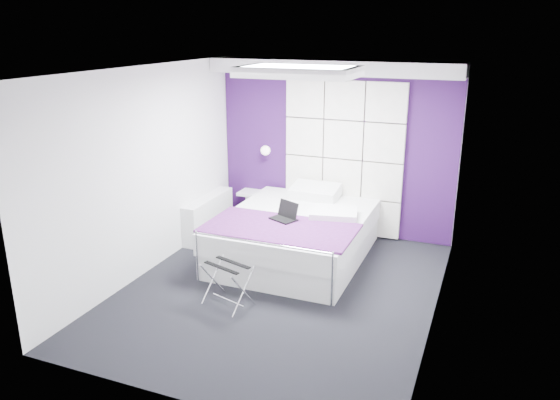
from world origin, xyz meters
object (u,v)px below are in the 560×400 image
(radiator, at_px, (208,216))
(nightstand, at_px, (252,193))
(luggage_rack, at_px, (228,284))
(wall_lamp, at_px, (266,150))
(bed, at_px, (296,234))
(laptop, at_px, (285,215))

(radiator, height_order, nightstand, radiator)
(luggage_rack, bearing_deg, nightstand, 126.15)
(wall_lamp, bearing_deg, bed, -50.14)
(luggage_rack, height_order, laptop, laptop)
(radiator, bearing_deg, wall_lamp, 49.90)
(wall_lamp, xyz_separation_m, nightstand, (-0.23, -0.04, -0.71))
(luggage_rack, bearing_deg, radiator, 142.13)
(wall_lamp, relative_size, luggage_rack, 0.30)
(bed, xyz_separation_m, nightstand, (-1.11, 1.02, 0.17))
(bed, height_order, luggage_rack, bed)
(laptop, bearing_deg, luggage_rack, -74.20)
(luggage_rack, xyz_separation_m, laptop, (0.19, 1.26, 0.46))
(luggage_rack, bearing_deg, wall_lamp, 121.19)
(wall_lamp, relative_size, radiator, 0.12)
(radiator, xyz_separation_m, laptop, (1.47, -0.58, 0.40))
(luggage_rack, relative_size, laptop, 1.54)
(wall_lamp, relative_size, bed, 0.07)
(radiator, relative_size, nightstand, 2.88)
(bed, bearing_deg, wall_lamp, 129.86)
(wall_lamp, height_order, laptop, wall_lamp)
(wall_lamp, distance_m, laptop, 1.66)
(laptop, bearing_deg, bed, 103.93)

